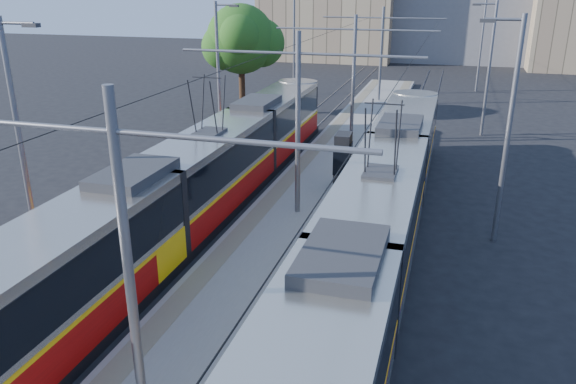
% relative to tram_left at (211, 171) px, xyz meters
% --- Properties ---
extents(ground, '(160.00, 160.00, 0.00)m').
position_rel_tram_left_xyz_m(ground, '(3.60, -7.83, -1.71)').
color(ground, black).
rests_on(ground, ground).
extents(platform, '(4.00, 50.00, 0.30)m').
position_rel_tram_left_xyz_m(platform, '(3.60, 9.17, -1.56)').
color(platform, gray).
rests_on(platform, ground).
extents(tactile_strip_left, '(0.70, 50.00, 0.01)m').
position_rel_tram_left_xyz_m(tactile_strip_left, '(2.15, 9.17, -1.40)').
color(tactile_strip_left, gray).
rests_on(tactile_strip_left, platform).
extents(tactile_strip_right, '(0.70, 50.00, 0.01)m').
position_rel_tram_left_xyz_m(tactile_strip_right, '(5.05, 9.17, -1.40)').
color(tactile_strip_right, gray).
rests_on(tactile_strip_right, platform).
extents(rails, '(8.71, 70.00, 0.03)m').
position_rel_tram_left_xyz_m(rails, '(3.60, 9.17, -1.69)').
color(rails, gray).
rests_on(rails, ground).
extents(track_arrow, '(1.20, 5.00, 0.01)m').
position_rel_tram_left_xyz_m(track_arrow, '(-0.00, -10.83, -1.70)').
color(track_arrow, silver).
rests_on(track_arrow, ground).
extents(tram_left, '(2.43, 28.58, 5.50)m').
position_rel_tram_left_xyz_m(tram_left, '(0.00, 0.00, 0.00)').
color(tram_left, black).
rests_on(tram_left, ground).
extents(tram_right, '(2.43, 30.73, 5.50)m').
position_rel_tram_left_xyz_m(tram_right, '(7.20, -3.17, 0.15)').
color(tram_right, black).
rests_on(tram_right, ground).
extents(catenary, '(9.20, 70.00, 7.00)m').
position_rel_tram_left_xyz_m(catenary, '(3.60, 6.33, 2.81)').
color(catenary, slate).
rests_on(catenary, platform).
extents(street_lamps, '(15.18, 38.22, 8.00)m').
position_rel_tram_left_xyz_m(street_lamps, '(3.60, 13.17, 2.47)').
color(street_lamps, slate).
rests_on(street_lamps, ground).
extents(shelter, '(0.74, 1.15, 2.50)m').
position_rel_tram_left_xyz_m(shelter, '(4.78, 3.37, -0.10)').
color(shelter, black).
rests_on(shelter, platform).
extents(tree, '(5.28, 4.88, 7.67)m').
position_rel_tram_left_xyz_m(tree, '(-5.08, 18.00, 3.48)').
color(tree, '#382314').
rests_on(tree, ground).
extents(building_left, '(16.32, 12.24, 12.95)m').
position_rel_tram_left_xyz_m(building_left, '(-6.40, 52.17, 4.78)').
color(building_left, tan).
rests_on(building_left, ground).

